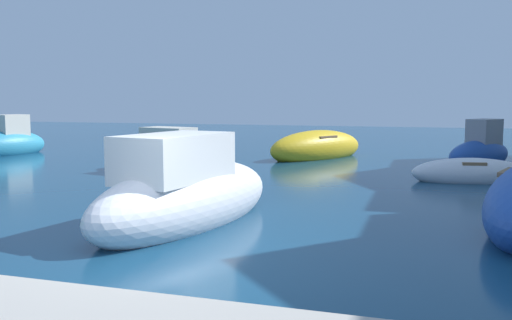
{
  "coord_description": "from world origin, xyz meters",
  "views": [
    {
      "loc": [
        3.17,
        -6.32,
        2.23
      ],
      "look_at": [
        -1.59,
        8.96,
        0.47
      ],
      "focal_mm": 38.77,
      "sensor_mm": 36.0,
      "label": 1
    }
  ],
  "objects_px": {
    "moored_boat_3": "(7,143)",
    "moored_boat_6": "(186,195)",
    "moored_boat_0": "(471,173)",
    "moored_boat_7": "(480,152)",
    "moored_boat_5": "(317,148)",
    "moored_boat_1": "(162,157)"
  },
  "relations": [
    {
      "from": "moored_boat_3",
      "to": "moored_boat_6",
      "type": "xyz_separation_m",
      "value": [
        12.26,
        -9.44,
        0.08
      ]
    },
    {
      "from": "moored_boat_0",
      "to": "moored_boat_7",
      "type": "relative_size",
      "value": 0.91
    },
    {
      "from": "moored_boat_0",
      "to": "moored_boat_5",
      "type": "bearing_deg",
      "value": 125.96
    },
    {
      "from": "moored_boat_1",
      "to": "moored_boat_5",
      "type": "height_order",
      "value": "moored_boat_1"
    },
    {
      "from": "moored_boat_0",
      "to": "moored_boat_1",
      "type": "bearing_deg",
      "value": 172.13
    },
    {
      "from": "moored_boat_6",
      "to": "moored_boat_7",
      "type": "distance_m",
      "value": 12.98
    },
    {
      "from": "moored_boat_1",
      "to": "moored_boat_3",
      "type": "bearing_deg",
      "value": -4.48
    },
    {
      "from": "moored_boat_5",
      "to": "moored_boat_6",
      "type": "height_order",
      "value": "moored_boat_6"
    },
    {
      "from": "moored_boat_1",
      "to": "moored_boat_6",
      "type": "height_order",
      "value": "moored_boat_6"
    },
    {
      "from": "moored_boat_5",
      "to": "moored_boat_6",
      "type": "relative_size",
      "value": 0.94
    },
    {
      "from": "moored_boat_1",
      "to": "moored_boat_7",
      "type": "height_order",
      "value": "moored_boat_7"
    },
    {
      "from": "moored_boat_6",
      "to": "moored_boat_7",
      "type": "relative_size",
      "value": 1.45
    },
    {
      "from": "moored_boat_3",
      "to": "moored_boat_5",
      "type": "xyz_separation_m",
      "value": [
        12.35,
        2.34,
        -0.06
      ]
    },
    {
      "from": "moored_boat_0",
      "to": "moored_boat_1",
      "type": "height_order",
      "value": "moored_boat_1"
    },
    {
      "from": "moored_boat_7",
      "to": "moored_boat_1",
      "type": "bearing_deg",
      "value": -30.04
    },
    {
      "from": "moored_boat_0",
      "to": "moored_boat_6",
      "type": "height_order",
      "value": "moored_boat_6"
    },
    {
      "from": "moored_boat_6",
      "to": "moored_boat_0",
      "type": "bearing_deg",
      "value": -26.63
    },
    {
      "from": "moored_boat_1",
      "to": "moored_boat_5",
      "type": "bearing_deg",
      "value": -110.97
    },
    {
      "from": "moored_boat_0",
      "to": "moored_boat_3",
      "type": "height_order",
      "value": "moored_boat_3"
    },
    {
      "from": "moored_boat_1",
      "to": "moored_boat_6",
      "type": "bearing_deg",
      "value": 134.93
    },
    {
      "from": "moored_boat_1",
      "to": "moored_boat_6",
      "type": "distance_m",
      "value": 7.46
    },
    {
      "from": "moored_boat_3",
      "to": "moored_boat_6",
      "type": "bearing_deg",
      "value": 65.82
    }
  ]
}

